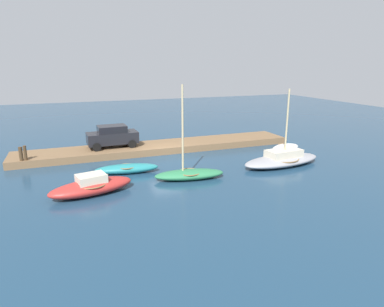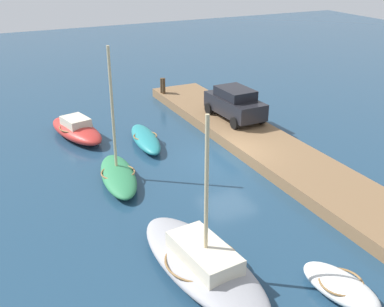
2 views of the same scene
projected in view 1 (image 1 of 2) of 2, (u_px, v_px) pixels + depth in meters
The scene contains 10 objects.
ground_plane at pixel (167, 157), 25.92m from camera, with size 84.00×84.00×0.00m, color navy.
dock_platform at pixel (159, 147), 27.82m from camera, with size 22.57×3.25×0.54m, color brown.
motorboat_red at pixel (92, 186), 18.46m from camera, with size 4.89×2.69×1.14m.
rowboat_teal at pixel (127, 169), 22.03m from camera, with size 4.26×1.67×0.61m.
sailboat_grey at pixel (282, 159), 23.72m from camera, with size 6.40×2.88×5.36m.
dinghy_white at pixel (286, 147), 27.57m from camera, with size 2.80×1.68×0.60m.
rowboat_green at pixel (189, 174), 20.89m from camera, with size 4.54×2.07×5.84m.
mooring_post_west at pixel (25, 153), 22.99m from camera, with size 0.21×0.21×1.03m, color #47331E.
mooring_post_mid_west at pixel (21, 154), 22.91m from camera, with size 0.25×0.25×0.96m, color #47331E.
parked_car at pixel (112, 136), 26.54m from camera, with size 3.97×2.09×1.74m.
Camera 1 is at (7.00, 24.03, 7.03)m, focal length 31.30 mm.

